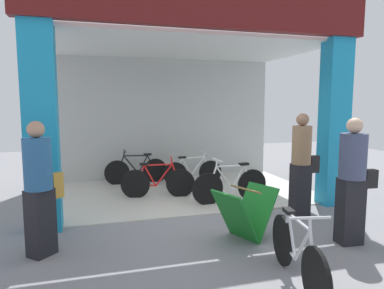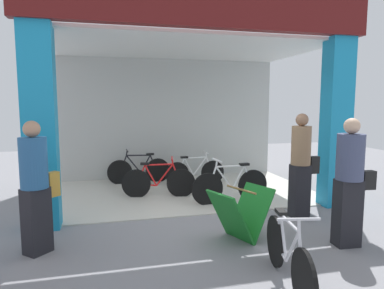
# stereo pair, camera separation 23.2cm
# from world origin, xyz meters

# --- Properties ---
(ground_plane) EXTENTS (19.23, 19.23, 0.00)m
(ground_plane) POSITION_xyz_m (0.00, 0.00, 0.00)
(ground_plane) COLOR gray
(ground_plane) RESTS_ON ground
(shop_facade) EXTENTS (5.82, 3.62, 3.90)m
(shop_facade) POSITION_xyz_m (0.00, 1.68, 2.08)
(shop_facade) COLOR beige
(shop_facade) RESTS_ON ground
(bicycle_inside_0) EXTENTS (1.60, 0.44, 0.88)m
(bicycle_inside_0) POSITION_xyz_m (0.73, 0.60, 0.35)
(bicycle_inside_0) COLOR black
(bicycle_inside_0) RESTS_ON ground
(bicycle_inside_1) EXTENTS (1.50, 0.42, 0.84)m
(bicycle_inside_1) POSITION_xyz_m (-0.59, 1.32, 0.33)
(bicycle_inside_1) COLOR black
(bicycle_inside_1) RESTS_ON ground
(bicycle_inside_2) EXTENTS (1.44, 0.39, 0.79)m
(bicycle_inside_2) POSITION_xyz_m (0.42, 2.25, 0.32)
(bicycle_inside_2) COLOR black
(bicycle_inside_2) RESTS_ON ground
(bicycle_inside_3) EXTENTS (1.52, 0.42, 0.83)m
(bicycle_inside_3) POSITION_xyz_m (-0.86, 2.70, 0.33)
(bicycle_inside_3) COLOR black
(bicycle_inside_3) RESTS_ON ground
(bicycle_parked_0) EXTENTS (0.43, 1.52, 0.85)m
(bicycle_parked_0) POSITION_xyz_m (0.24, -2.45, 0.34)
(bicycle_parked_0) COLOR black
(bicycle_parked_0) RESTS_ON ground
(sandwich_board_sign) EXTENTS (0.98, 0.84, 0.75)m
(sandwich_board_sign) POSITION_xyz_m (0.23, -1.14, 0.37)
(sandwich_board_sign) COLOR #197226
(sandwich_board_sign) RESTS_ON ground
(pedestrian_1) EXTENTS (0.51, 0.33, 1.78)m
(pedestrian_1) POSITION_xyz_m (1.57, -0.48, 0.91)
(pedestrian_1) COLOR black
(pedestrian_1) RESTS_ON ground
(pedestrian_2) EXTENTS (0.52, 0.53, 1.73)m
(pedestrian_2) POSITION_xyz_m (-2.50, -0.93, 0.89)
(pedestrian_2) COLOR black
(pedestrian_2) RESTS_ON ground
(pedestrian_3) EXTENTS (0.57, 0.38, 1.75)m
(pedestrian_3) POSITION_xyz_m (1.56, -1.69, 0.91)
(pedestrian_3) COLOR black
(pedestrian_3) RESTS_ON ground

